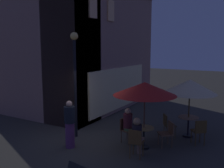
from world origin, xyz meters
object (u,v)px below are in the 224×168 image
at_px(street_lamp_near_corner, 75,68).
at_px(cafe_chair_0, 168,123).
at_px(cafe_table_0, 188,122).
at_px(patron_standing_2, 70,124).
at_px(cafe_chair_3, 136,141).
at_px(patio_umbrella_0, 190,87).
at_px(cafe_chair_2, 126,128).
at_px(cafe_table_1, 144,134).
at_px(patio_umbrella_1, 145,89).
at_px(cafe_chair_4, 168,132).
at_px(cafe_chair_1, 199,130).
at_px(patron_seated_0, 129,124).
at_px(patron_seated_1, 137,135).

xyz_separation_m(street_lamp_near_corner, cafe_chair_0, (1.67, -3.00, -2.05)).
bearing_deg(cafe_table_0, patron_standing_2, 133.68).
bearing_deg(cafe_chair_3, cafe_chair_0, -13.50).
height_order(patio_umbrella_0, cafe_chair_2, patio_umbrella_0).
bearing_deg(cafe_chair_3, cafe_table_1, -0.00).
distance_m(patio_umbrella_1, cafe_chair_2, 1.67).
height_order(patio_umbrella_1, cafe_chair_4, patio_umbrella_1).
distance_m(patio_umbrella_0, cafe_chair_0, 1.59).
distance_m(patio_umbrella_1, cafe_chair_0, 2.06).
relative_size(cafe_chair_0, cafe_chair_4, 1.03).
relative_size(patio_umbrella_0, patio_umbrella_1, 0.97).
xyz_separation_m(cafe_chair_2, cafe_chair_3, (-1.03, -0.86, 0.04)).
distance_m(cafe_table_0, cafe_chair_1, 0.88).
relative_size(cafe_chair_0, patron_seated_0, 0.70).
bearing_deg(street_lamp_near_corner, cafe_chair_0, -60.89).
xyz_separation_m(street_lamp_near_corner, cafe_chair_1, (1.44, -4.20, -2.03)).
xyz_separation_m(cafe_chair_0, patron_seated_1, (-2.12, 0.27, 0.18)).
bearing_deg(patio_umbrella_1, street_lamp_near_corner, 96.11).
relative_size(patio_umbrella_1, cafe_chair_1, 2.46).
xyz_separation_m(patio_umbrella_0, cafe_chair_4, (-1.30, 0.37, -1.39)).
xyz_separation_m(cafe_table_0, patron_seated_1, (-2.58, 0.93, 0.15)).
xyz_separation_m(cafe_table_0, cafe_chair_0, (-0.46, 0.65, -0.03)).
bearing_deg(patron_seated_1, patio_umbrella_1, -0.00).
relative_size(street_lamp_near_corner, patron_seated_1, 3.09).
bearing_deg(cafe_chair_3, cafe_chair_4, -27.99).
distance_m(street_lamp_near_corner, cafe_chair_4, 3.97).
height_order(cafe_table_0, patron_standing_2, patron_standing_2).
height_order(cafe_chair_3, patron_seated_1, patron_seated_1).
relative_size(street_lamp_near_corner, patron_seated_0, 3.09).
bearing_deg(cafe_chair_2, cafe_chair_3, -37.91).
xyz_separation_m(cafe_table_0, cafe_table_1, (-1.85, 1.02, -0.06)).
bearing_deg(patio_umbrella_0, street_lamp_near_corner, 120.22).
distance_m(patron_seated_0, patron_seated_1, 1.12).
distance_m(street_lamp_near_corner, patio_umbrella_0, 4.28).
height_order(cafe_chair_0, patron_seated_1, patron_seated_1).
distance_m(cafe_chair_0, patron_seated_1, 2.14).
bearing_deg(patron_seated_0, patron_seated_1, -38.41).
relative_size(cafe_chair_1, patron_seated_0, 0.72).
distance_m(cafe_table_0, cafe_chair_4, 1.36).
bearing_deg(cafe_table_1, cafe_chair_0, -14.70).
distance_m(cafe_table_1, cafe_chair_1, 1.94).
xyz_separation_m(cafe_table_1, patron_seated_0, (0.13, 0.62, 0.21)).
xyz_separation_m(cafe_chair_2, patron_seated_1, (-0.89, -0.85, 0.18)).
xyz_separation_m(street_lamp_near_corner, cafe_table_1, (0.28, -2.64, -2.09)).
bearing_deg(cafe_table_0, cafe_chair_1, -142.06).
xyz_separation_m(patio_umbrella_1, patron_seated_1, (-0.73, -0.09, -1.30)).
relative_size(patio_umbrella_1, patron_seated_0, 1.78).
bearing_deg(patron_seated_1, cafe_table_0, -26.80).
bearing_deg(street_lamp_near_corner, cafe_table_0, -59.78).
relative_size(cafe_table_0, patron_standing_2, 0.48).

